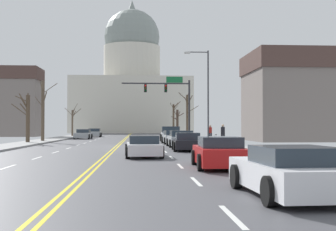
{
  "coord_description": "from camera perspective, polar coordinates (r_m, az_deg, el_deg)",
  "views": [
    {
      "loc": [
        1.79,
        -37.51,
        1.66
      ],
      "look_at": [
        5.83,
        24.93,
        3.14
      ],
      "focal_mm": 48.07,
      "sensor_mm": 36.0,
      "label": 1
    }
  ],
  "objects": [
    {
      "name": "ground",
      "position": [
        37.59,
        -6.44,
        -3.85
      ],
      "size": [
        20.0,
        180.0,
        0.2
      ],
      "color": "#49494E"
    },
    {
      "name": "signal_gantry",
      "position": [
        51.87,
        0.35,
        2.65
      ],
      "size": [
        7.91,
        0.41,
        7.24
      ],
      "color": "#28282D",
      "rests_on": "ground"
    },
    {
      "name": "street_lamp_right",
      "position": [
        41.88,
        4.73,
        3.44
      ],
      "size": [
        2.32,
        0.24,
        8.55
      ],
      "color": "#333338",
      "rests_on": "ground"
    },
    {
      "name": "capitol_building",
      "position": [
        113.47,
        -4.6,
        3.9
      ],
      "size": [
        28.9,
        20.1,
        33.45
      ],
      "color": "beige",
      "rests_on": "ground"
    },
    {
      "name": "pickup_truck_near_00",
      "position": [
        48.67,
        0.38,
        -2.46
      ],
      "size": [
        2.38,
        5.77,
        1.62
      ],
      "color": "#ADB2B7",
      "rests_on": "ground"
    },
    {
      "name": "sedan_near_01",
      "position": [
        42.26,
        0.64,
        -2.8
      ],
      "size": [
        2.05,
        4.49,
        1.25
      ],
      "color": "#9EA3A8",
      "rests_on": "ground"
    },
    {
      "name": "sedan_near_02",
      "position": [
        35.95,
        1.64,
        -3.03
      ],
      "size": [
        2.15,
        4.25,
        1.31
      ],
      "color": "#9EA3A8",
      "rests_on": "ground"
    },
    {
      "name": "sedan_near_03",
      "position": [
        30.41,
        2.43,
        -3.43
      ],
      "size": [
        2.07,
        4.42,
        1.22
      ],
      "color": "black",
      "rests_on": "ground"
    },
    {
      "name": "sedan_near_04",
      "position": [
        24.4,
        -3.13,
        -3.98
      ],
      "size": [
        2.09,
        4.69,
        1.15
      ],
      "color": "silver",
      "rests_on": "ground"
    },
    {
      "name": "sedan_near_05",
      "position": [
        18.09,
        6.51,
        -4.73
      ],
      "size": [
        2.11,
        4.5,
        1.24
      ],
      "color": "#B71414",
      "rests_on": "ground"
    },
    {
      "name": "sedan_near_06",
      "position": [
        11.07,
        15.16,
        -6.96
      ],
      "size": [
        2.17,
        4.45,
        1.19
      ],
      "color": "silver",
      "rests_on": "ground"
    },
    {
      "name": "sedan_oncoming_00",
      "position": [
        59.33,
        -10.69,
        -2.37
      ],
      "size": [
        2.09,
        4.27,
        1.25
      ],
      "color": "#9EA3A8",
      "rests_on": "ground"
    },
    {
      "name": "sedan_oncoming_01",
      "position": [
        70.45,
        -9.32,
        -2.2
      ],
      "size": [
        2.15,
        4.63,
        1.29
      ],
      "color": "#9EA3A8",
      "rests_on": "ground"
    },
    {
      "name": "flank_building_00",
      "position": [
        75.81,
        -18.96,
        1.66
      ],
      "size": [
        8.35,
        6.38,
        10.98
      ],
      "color": "slate",
      "rests_on": "ground"
    },
    {
      "name": "flank_building_01",
      "position": [
        52.31,
        14.77,
        2.37
      ],
      "size": [
        8.42,
        10.01,
        9.9
      ],
      "color": "slate",
      "rests_on": "ground"
    },
    {
      "name": "bare_tree_00",
      "position": [
        81.31,
        0.72,
        -0.36
      ],
      "size": [
        1.95,
        1.59,
        5.98
      ],
      "color": "#4C3D2D",
      "rests_on": "ground"
    },
    {
      "name": "bare_tree_01",
      "position": [
        72.32,
        -12.0,
        -0.69
      ],
      "size": [
        2.57,
        1.75,
        5.09
      ],
      "color": "brown",
      "rests_on": "ground"
    },
    {
      "name": "bare_tree_02",
      "position": [
        72.14,
        1.2,
        -0.84
      ],
      "size": [
        2.15,
        1.64,
        4.2
      ],
      "color": "#423328",
      "rests_on": "ground"
    },
    {
      "name": "bare_tree_03",
      "position": [
        48.56,
        -15.58,
        0.74
      ],
      "size": [
        2.13,
        3.15,
        6.27
      ],
      "color": "brown",
      "rests_on": "ground"
    },
    {
      "name": "bare_tree_04",
      "position": [
        58.06,
        2.45,
        0.13
      ],
      "size": [
        2.52,
        1.79,
        5.93
      ],
      "color": "#4C3D2D",
      "rests_on": "ground"
    },
    {
      "name": "bare_tree_05",
      "position": [
        44.8,
        -17.41,
        -0.13
      ],
      "size": [
        1.76,
        1.81,
        4.68
      ],
      "color": "#4C3D2D",
      "rests_on": "ground"
    },
    {
      "name": "pedestrian_00",
      "position": [
        37.73,
        6.97,
        -2.25
      ],
      "size": [
        0.35,
        0.34,
        1.67
      ],
      "color": "black",
      "rests_on": "ground"
    },
    {
      "name": "pedestrian_01",
      "position": [
        44.98,
        5.38,
        -2.13
      ],
      "size": [
        0.35,
        0.34,
        1.63
      ],
      "color": "black",
      "rests_on": "ground"
    },
    {
      "name": "bicycle_parked",
      "position": [
        38.33,
        6.04,
        -3.1
      ],
      "size": [
        0.12,
        1.77,
        0.85
      ],
      "color": "black",
      "rests_on": "ground"
    }
  ]
}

